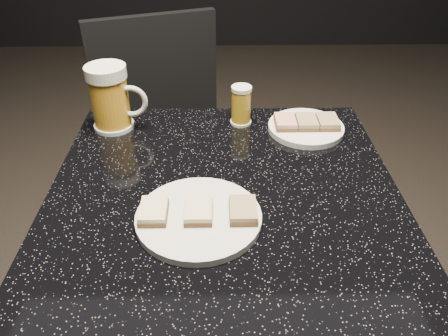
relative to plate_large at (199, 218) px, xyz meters
The scene contains 8 objects.
plate_large is the anchor object (origin of this frame).
plate_small 0.41m from the plate_large, 52.28° to the left, with size 0.18×0.18×0.01m, color white.
table 0.27m from the plate_large, 63.40° to the left, with size 0.70×0.70×0.75m.
beer_mug 0.42m from the plate_large, 121.76° to the left, with size 0.14×0.10×0.16m.
beer_tumbler 0.38m from the plate_large, 75.49° to the left, with size 0.05×0.05×0.10m.
chair 0.77m from the plate_large, 100.93° to the left, with size 0.56×0.56×0.89m.
canapes_on_plate_large 0.02m from the plate_large, ahead, with size 0.21×0.07×0.02m.
canapes_on_plate_small 0.41m from the plate_large, 52.28° to the left, with size 0.15×0.07×0.02m.
Camera 1 is at (-0.01, -0.70, 1.28)m, focal length 35.00 mm.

